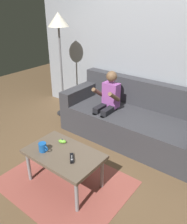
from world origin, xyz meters
TOP-DOWN VIEW (x-y plane):
  - ground_plane at (0.00, 0.00)m, footprint 8.22×8.22m
  - wall_back at (0.00, 1.45)m, footprint 4.11×0.05m
  - couch at (0.03, 1.05)m, footprint 2.02×0.80m
  - person_seated_on_couch at (-0.32, 0.88)m, footprint 0.32×0.39m
  - coffee_table at (-0.11, -0.21)m, footprint 0.79×0.49m
  - area_rug at (-0.11, -0.21)m, footprint 1.32×1.04m
  - game_remote_black_near_edge at (0.03, -0.23)m, footprint 0.12×0.13m
  - nunchuk_lime at (-0.24, -0.09)m, footprint 0.10×0.07m
  - coffee_mug at (-0.29, -0.31)m, footprint 0.12×0.08m
  - floor_lamp at (-1.32, 1.00)m, footprint 0.32×0.32m

SIDE VIEW (x-z plane):
  - ground_plane at x=0.00m, z-range 0.00..0.00m
  - area_rug at x=-0.11m, z-range 0.00..0.01m
  - couch at x=0.03m, z-range -0.11..0.67m
  - coffee_table at x=-0.11m, z-range 0.16..0.56m
  - game_remote_black_near_edge at x=0.03m, z-range 0.40..0.43m
  - nunchuk_lime at x=-0.24m, z-range 0.40..0.45m
  - coffee_mug at x=-0.29m, z-range 0.40..0.50m
  - person_seated_on_couch at x=-0.32m, z-range 0.07..1.01m
  - wall_back at x=0.00m, z-range 0.00..2.50m
  - floor_lamp at x=-1.32m, z-range 0.60..2.23m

